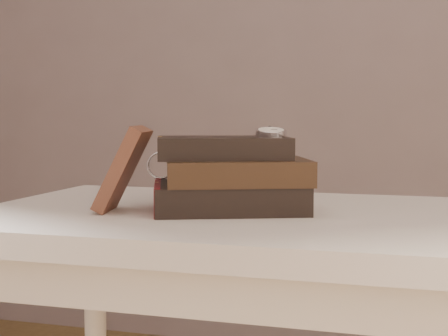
# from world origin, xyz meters

# --- Properties ---
(table) EXTENTS (1.00, 0.60, 0.75)m
(table) POSITION_xyz_m (0.00, 0.35, 0.66)
(table) COLOR beige
(table) RESTS_ON ground
(book_stack) EXTENTS (0.31, 0.26, 0.13)m
(book_stack) POSITION_xyz_m (-0.05, 0.34, 0.81)
(book_stack) COLOR black
(book_stack) RESTS_ON table
(journal) EXTENTS (0.11, 0.11, 0.15)m
(journal) POSITION_xyz_m (-0.23, 0.28, 0.82)
(journal) COLOR #3E2017
(journal) RESTS_ON table
(pocket_watch) EXTENTS (0.07, 0.16, 0.02)m
(pocket_watch) POSITION_xyz_m (0.02, 0.36, 0.89)
(pocket_watch) COLOR silver
(pocket_watch) RESTS_ON book_stack
(eyeglasses) EXTENTS (0.15, 0.16, 0.05)m
(eyeglasses) POSITION_xyz_m (-0.17, 0.39, 0.82)
(eyeglasses) COLOR silver
(eyeglasses) RESTS_ON book_stack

